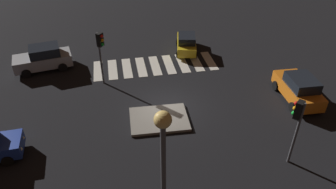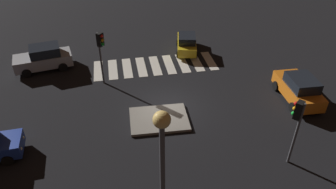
{
  "view_description": "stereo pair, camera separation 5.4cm",
  "coord_description": "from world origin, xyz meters",
  "px_view_note": "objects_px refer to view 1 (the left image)",
  "views": [
    {
      "loc": [
        3.19,
        17.05,
        12.91
      ],
      "look_at": [
        0.0,
        0.0,
        1.0
      ],
      "focal_mm": 34.32,
      "sensor_mm": 36.0,
      "label": 1
    },
    {
      "loc": [
        3.13,
        17.06,
        12.91
      ],
      "look_at": [
        0.0,
        0.0,
        1.0
      ],
      "focal_mm": 34.32,
      "sensor_mm": 36.0,
      "label": 2
    }
  ],
  "objects_px": {
    "traffic_light_east": "(100,46)",
    "traffic_light_west": "(297,118)",
    "car_silver": "(43,58)",
    "traffic_island": "(159,119)",
    "street_lamp": "(163,166)",
    "car_orange": "(299,88)",
    "car_yellow": "(186,43)"
  },
  "relations": [
    {
      "from": "street_lamp",
      "to": "car_orange",
      "type": "bearing_deg",
      "value": -140.48
    },
    {
      "from": "car_yellow",
      "to": "traffic_light_east",
      "type": "relative_size",
      "value": 0.97
    },
    {
      "from": "traffic_island",
      "to": "traffic_light_west",
      "type": "relative_size",
      "value": 0.96
    },
    {
      "from": "traffic_island",
      "to": "street_lamp",
      "type": "relative_size",
      "value": 0.52
    },
    {
      "from": "car_silver",
      "to": "traffic_light_west",
      "type": "relative_size",
      "value": 1.18
    },
    {
      "from": "car_silver",
      "to": "car_yellow",
      "type": "height_order",
      "value": "car_silver"
    },
    {
      "from": "traffic_island",
      "to": "traffic_light_east",
      "type": "relative_size",
      "value": 0.93
    },
    {
      "from": "traffic_light_east",
      "to": "street_lamp",
      "type": "distance_m",
      "value": 13.77
    },
    {
      "from": "traffic_light_east",
      "to": "street_lamp",
      "type": "xyz_separation_m",
      "value": [
        -2.1,
        13.48,
        1.88
      ]
    },
    {
      "from": "car_orange",
      "to": "traffic_light_east",
      "type": "xyz_separation_m",
      "value": [
        12.97,
        -4.52,
        2.16
      ]
    },
    {
      "from": "car_silver",
      "to": "traffic_light_east",
      "type": "relative_size",
      "value": 1.14
    },
    {
      "from": "traffic_island",
      "to": "car_silver",
      "type": "height_order",
      "value": "car_silver"
    },
    {
      "from": "car_orange",
      "to": "traffic_light_east",
      "type": "relative_size",
      "value": 1.08
    },
    {
      "from": "traffic_island",
      "to": "traffic_light_west",
      "type": "bearing_deg",
      "value": 143.05
    },
    {
      "from": "traffic_island",
      "to": "car_yellow",
      "type": "height_order",
      "value": "car_yellow"
    },
    {
      "from": "car_silver",
      "to": "car_yellow",
      "type": "relative_size",
      "value": 1.18
    },
    {
      "from": "car_yellow",
      "to": "traffic_light_west",
      "type": "relative_size",
      "value": 1.0
    },
    {
      "from": "car_yellow",
      "to": "street_lamp",
      "type": "relative_size",
      "value": 0.54
    },
    {
      "from": "traffic_island",
      "to": "street_lamp",
      "type": "height_order",
      "value": "street_lamp"
    },
    {
      "from": "car_orange",
      "to": "traffic_light_west",
      "type": "relative_size",
      "value": 1.11
    },
    {
      "from": "traffic_light_east",
      "to": "street_lamp",
      "type": "relative_size",
      "value": 0.56
    },
    {
      "from": "traffic_light_west",
      "to": "traffic_light_east",
      "type": "distance_m",
      "value": 13.59
    },
    {
      "from": "traffic_light_east",
      "to": "street_lamp",
      "type": "bearing_deg",
      "value": -38.73
    },
    {
      "from": "car_silver",
      "to": "traffic_light_east",
      "type": "distance_m",
      "value": 6.02
    },
    {
      "from": "car_silver",
      "to": "traffic_light_west",
      "type": "distance_m",
      "value": 19.24
    },
    {
      "from": "traffic_light_east",
      "to": "street_lamp",
      "type": "height_order",
      "value": "street_lamp"
    },
    {
      "from": "traffic_island",
      "to": "traffic_light_east",
      "type": "xyz_separation_m",
      "value": [
        3.25,
        -5.04,
        2.99
      ]
    },
    {
      "from": "traffic_island",
      "to": "traffic_light_west",
      "type": "xyz_separation_m",
      "value": [
        -6.23,
        4.69,
        2.89
      ]
    },
    {
      "from": "car_silver",
      "to": "traffic_light_west",
      "type": "bearing_deg",
      "value": 127.35
    },
    {
      "from": "traffic_light_east",
      "to": "traffic_light_west",
      "type": "bearing_deg",
      "value": -3.3
    },
    {
      "from": "car_silver",
      "to": "traffic_light_east",
      "type": "height_order",
      "value": "traffic_light_east"
    },
    {
      "from": "car_silver",
      "to": "car_orange",
      "type": "relative_size",
      "value": 1.06
    }
  ]
}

